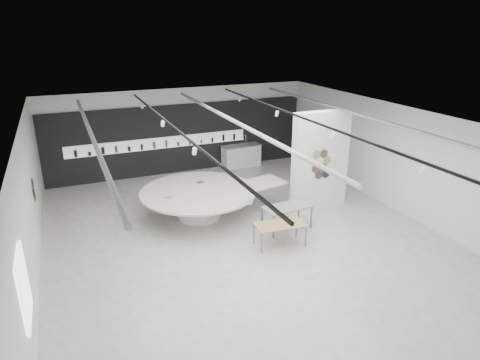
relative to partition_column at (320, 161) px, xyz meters
name	(u,v)px	position (x,y,z in m)	size (l,w,h in m)	color
room	(239,175)	(-3.59, -1.00, 0.27)	(12.02, 14.02, 3.82)	beige
back_wall_display	(180,139)	(-3.58, 5.94, -0.26)	(11.80, 0.27, 3.10)	black
partition_column	(320,161)	(0.00, 0.00, 0.00)	(2.20, 0.38, 3.60)	white
display_island	(201,199)	(-4.27, 0.83, -1.13)	(5.65, 4.72, 1.03)	white
sample_table_wood	(280,226)	(-2.69, -2.05, -1.14)	(1.58, 0.90, 0.71)	#A18753
sample_table_stone	(287,208)	(-1.95, -1.15, -1.06)	(1.65, 0.94, 0.81)	gray
kitchen_counter	(241,156)	(-0.73, 5.53, -1.27)	(1.89, 0.85, 1.45)	white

